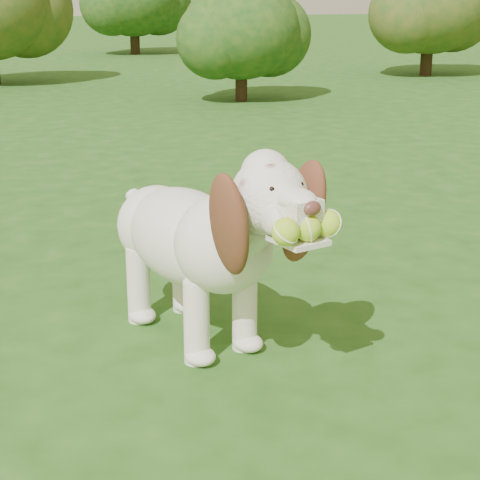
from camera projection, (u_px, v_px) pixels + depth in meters
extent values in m
plane|color=#204A15|center=(260.00, 359.00, 2.87)|extent=(80.00, 80.00, 0.00)
ellipsoid|color=white|center=(187.00, 237.00, 2.97)|extent=(0.56, 0.75, 0.36)
ellipsoid|color=white|center=(224.00, 244.00, 2.76)|extent=(0.44, 0.44, 0.35)
ellipsoid|color=white|center=(157.00, 225.00, 3.16)|extent=(0.41, 0.41, 0.32)
cylinder|color=white|center=(245.00, 228.00, 2.63)|extent=(0.27, 0.32, 0.27)
sphere|color=white|center=(269.00, 197.00, 2.48)|extent=(0.31, 0.31, 0.24)
sphere|color=white|center=(265.00, 175.00, 2.48)|extent=(0.20, 0.20, 0.16)
cube|color=white|center=(296.00, 208.00, 2.38)|extent=(0.14, 0.17, 0.07)
ellipsoid|color=#592D28|center=(312.00, 209.00, 2.31)|extent=(0.07, 0.05, 0.04)
cube|color=white|center=(298.00, 240.00, 2.39)|extent=(0.18, 0.19, 0.02)
ellipsoid|color=brown|center=(229.00, 225.00, 2.44)|extent=(0.18, 0.26, 0.38)
ellipsoid|color=brown|center=(303.00, 211.00, 2.59)|extent=(0.20, 0.22, 0.38)
cylinder|color=white|center=(141.00, 207.00, 3.26)|extent=(0.12, 0.18, 0.13)
cylinder|color=white|center=(197.00, 322.00, 2.80)|extent=(0.12, 0.12, 0.31)
cylinder|color=white|center=(245.00, 310.00, 2.91)|extent=(0.12, 0.12, 0.31)
cylinder|color=white|center=(139.00, 285.00, 3.16)|extent=(0.12, 0.12, 0.31)
cylinder|color=white|center=(183.00, 275.00, 3.27)|extent=(0.12, 0.12, 0.31)
sphere|color=#B8D92E|center=(286.00, 232.00, 2.30)|extent=(0.11, 0.11, 0.08)
sphere|color=#B8D92E|center=(307.00, 227.00, 2.34)|extent=(0.11, 0.11, 0.08)
sphere|color=#B8D92E|center=(328.00, 223.00, 2.39)|extent=(0.11, 0.11, 0.08)
cylinder|color=#382314|center=(427.00, 56.00, 12.24)|extent=(0.18, 0.18, 0.58)
ellipsoid|color=#144216|center=(430.00, 4.00, 12.01)|extent=(1.75, 1.75, 1.48)
cylinder|color=#382314|center=(135.00, 39.00, 16.34)|extent=(0.20, 0.20, 0.63)
cylinder|color=#382314|center=(241.00, 82.00, 9.45)|extent=(0.14, 0.14, 0.45)
ellipsoid|color=#144216|center=(241.00, 29.00, 9.27)|extent=(1.36, 1.36, 1.16)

